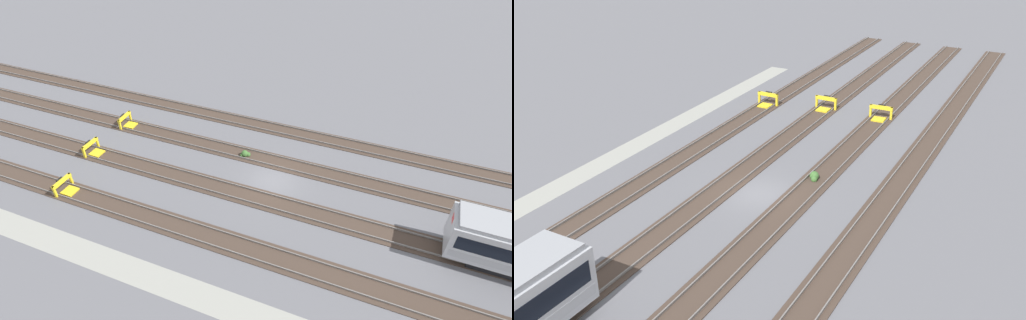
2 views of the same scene
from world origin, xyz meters
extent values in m
plane|color=slate|center=(0.00, 0.00, 0.00)|extent=(400.00, 400.00, 0.00)
cube|color=#9E9E93|center=(0.00, -12.22, 0.00)|extent=(54.00, 2.00, 0.01)
cube|color=#47382D|center=(0.00, -7.64, 0.03)|extent=(90.00, 2.23, 0.06)
cube|color=slate|center=(0.00, -6.92, 0.14)|extent=(90.00, 0.07, 0.15)
cube|color=slate|center=(0.00, -8.36, 0.14)|extent=(90.00, 0.07, 0.15)
cube|color=#47382D|center=(0.00, -2.55, 0.03)|extent=(90.00, 2.24, 0.06)
cube|color=slate|center=(0.00, -1.83, 0.14)|extent=(90.00, 0.07, 0.15)
cube|color=slate|center=(0.00, -3.26, 0.14)|extent=(90.00, 0.07, 0.15)
cube|color=#47382D|center=(0.00, 2.55, 0.03)|extent=(90.00, 2.24, 0.06)
cube|color=slate|center=(0.00, 3.26, 0.14)|extent=(90.00, 0.07, 0.15)
cube|color=slate|center=(0.00, 1.83, 0.14)|extent=(90.00, 0.07, 0.15)
cube|color=#47382D|center=(0.00, 7.64, 0.03)|extent=(90.00, 2.23, 0.06)
cube|color=slate|center=(0.00, 8.36, 0.14)|extent=(90.00, 0.07, 0.15)
cube|color=slate|center=(0.00, 6.92, 0.14)|extent=(90.00, 0.07, 0.15)
cube|color=red|center=(13.60, -2.43, 3.05)|extent=(0.09, 0.70, 0.56)
cube|color=black|center=(16.98, -2.46, 0.35)|extent=(3.62, 2.27, 0.70)
cube|color=yellow|center=(-15.61, -6.74, 0.57)|extent=(0.18, 0.18, 1.15)
cube|color=yellow|center=(-15.60, -8.54, 0.57)|extent=(0.18, 0.18, 1.15)
cube|color=yellow|center=(-15.60, -7.64, 1.00)|extent=(0.24, 2.00, 0.30)
cube|color=yellow|center=(-15.05, -7.64, 0.09)|extent=(1.10, 1.08, 0.18)
cube|color=black|center=(-15.78, -7.64, 1.00)|extent=(0.12, 0.60, 0.44)
cube|color=yellow|center=(-17.04, -1.65, 0.57)|extent=(0.18, 0.18, 1.15)
cube|color=yellow|center=(-17.05, -3.45, 0.57)|extent=(0.18, 0.18, 1.15)
cube|color=yellow|center=(-17.05, -2.55, 1.00)|extent=(0.25, 2.00, 0.30)
cube|color=yellow|center=(-16.50, -2.55, 0.09)|extent=(1.10, 1.08, 0.18)
cube|color=black|center=(-17.23, -2.55, 1.00)|extent=(0.12, 0.60, 0.44)
cube|color=yellow|center=(-17.05, 3.45, 0.57)|extent=(0.19, 0.19, 1.15)
cube|color=yellow|center=(-16.96, 1.65, 0.57)|extent=(0.19, 0.19, 1.15)
cube|color=yellow|center=(-17.00, 2.55, 1.00)|extent=(0.34, 2.01, 0.30)
cube|color=yellow|center=(-16.45, 2.58, 0.09)|extent=(1.15, 1.14, 0.18)
cube|color=black|center=(-17.18, 2.54, 1.00)|extent=(0.15, 0.61, 0.44)
sphere|color=#427033|center=(-3.61, 2.31, 0.28)|extent=(0.64, 0.64, 0.64)
sphere|color=#427033|center=(-3.31, 2.43, 0.18)|extent=(0.44, 0.44, 0.44)
sphere|color=#427033|center=(-3.83, 2.13, 0.14)|extent=(0.36, 0.36, 0.36)
camera|label=1|loc=(8.36, -24.49, 22.37)|focal=28.00mm
camera|label=2|loc=(29.98, 16.68, 18.14)|focal=42.00mm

